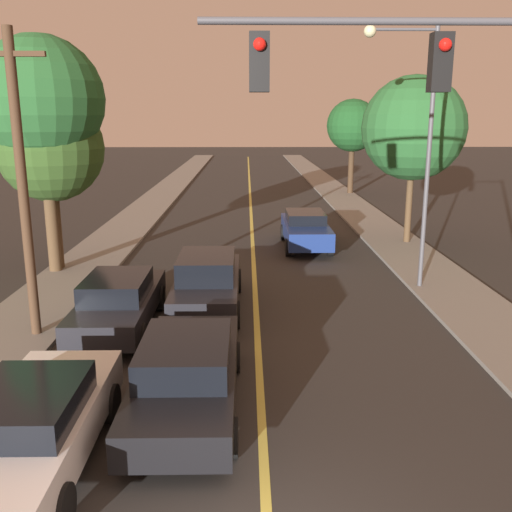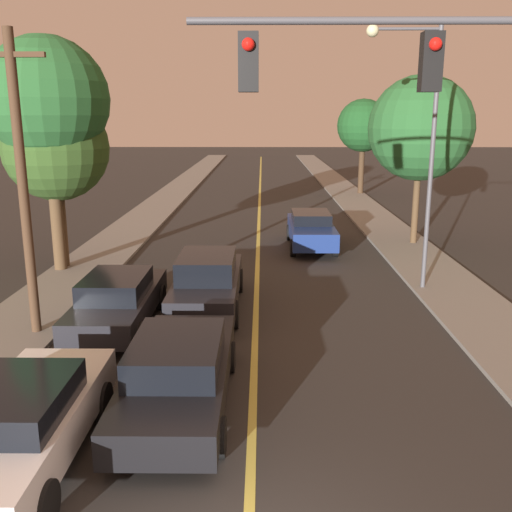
{
  "view_description": "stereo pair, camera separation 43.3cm",
  "coord_description": "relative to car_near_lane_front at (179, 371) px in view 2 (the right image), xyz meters",
  "views": [
    {
      "loc": [
        -0.26,
        -5.54,
        5.41
      ],
      "look_at": [
        0.0,
        9.99,
        1.6
      ],
      "focal_mm": 40.0,
      "sensor_mm": 36.0,
      "label": 1
    },
    {
      "loc": [
        0.17,
        -5.54,
        5.41
      ],
      "look_at": [
        0.0,
        9.99,
        1.6
      ],
      "focal_mm": 40.0,
      "sensor_mm": 36.0,
      "label": 2
    }
  ],
  "objects": [
    {
      "name": "road_surface",
      "position": [
        1.39,
        31.7,
        -0.75
      ],
      "size": [
        9.9,
        80.0,
        0.01
      ],
      "color": "#2D2B28",
      "rests_on": "ground"
    },
    {
      "name": "sidewalk_left",
      "position": [
        -4.82,
        31.7,
        -0.7
      ],
      "size": [
        2.5,
        80.0,
        0.12
      ],
      "color": "gray",
      "rests_on": "ground"
    },
    {
      "name": "sidewalk_right",
      "position": [
        7.59,
        31.7,
        -0.7
      ],
      "size": [
        2.5,
        80.0,
        0.12
      ],
      "color": "gray",
      "rests_on": "ground"
    },
    {
      "name": "car_near_lane_front",
      "position": [
        0.0,
        0.0,
        0.0
      ],
      "size": [
        1.94,
        5.14,
        1.47
      ],
      "color": "black",
      "rests_on": "ground"
    },
    {
      "name": "car_near_lane_second",
      "position": [
        -0.0,
        5.79,
        0.08
      ],
      "size": [
        1.89,
        5.14,
        1.65
      ],
      "color": "black",
      "rests_on": "ground"
    },
    {
      "name": "car_outer_lane_front",
      "position": [
        -2.18,
        -1.89,
        0.02
      ],
      "size": [
        1.88,
        4.64,
        1.47
      ],
      "color": "white",
      "rests_on": "ground"
    },
    {
      "name": "car_outer_lane_second",
      "position": [
        -2.18,
        4.21,
        0.01
      ],
      "size": [
        1.85,
        4.84,
        1.48
      ],
      "color": "black",
      "rests_on": "ground"
    },
    {
      "name": "car_far_oncoming",
      "position": [
        3.61,
        13.75,
        0.04
      ],
      "size": [
        1.9,
        4.96,
        1.5
      ],
      "rotation": [
        0.0,
        0.0,
        3.14
      ],
      "color": "navy",
      "rests_on": "ground"
    },
    {
      "name": "traffic_signal_mast",
      "position": [
        4.73,
        -0.43,
        4.4
      ],
      "size": [
        6.45,
        0.42,
        6.97
      ],
      "color": "#47474C",
      "rests_on": "ground"
    },
    {
      "name": "streetlamp_right",
      "position": [
        6.19,
        7.66,
        4.39
      ],
      "size": [
        2.22,
        0.36,
        7.89
      ],
      "color": "#47474C",
      "rests_on": "ground"
    },
    {
      "name": "utility_pole_left",
      "position": [
        -4.17,
        3.7,
        3.14
      ],
      "size": [
        1.6,
        0.24,
        7.25
      ],
      "color": "#422D1E",
      "rests_on": "ground"
    },
    {
      "name": "tree_left_near",
      "position": [
        -5.62,
        10.17,
        3.57
      ],
      "size": [
        3.65,
        3.65,
        6.05
      ],
      "color": "#4C3823",
      "rests_on": "ground"
    },
    {
      "name": "tree_left_far",
      "position": [
        -5.63,
        9.75,
        5.17
      ],
      "size": [
        4.13,
        4.13,
        7.92
      ],
      "color": "#4C3823",
      "rests_on": "ground"
    },
    {
      "name": "tree_right_near",
      "position": [
        8.52,
        30.6,
        4.02
      ],
      "size": [
        3.6,
        3.6,
        6.49
      ],
      "color": "#3D2B1C",
      "rests_on": "ground"
    },
    {
      "name": "tree_right_far",
      "position": [
        8.09,
        14.29,
        4.17
      ],
      "size": [
        4.32,
        4.32,
        6.98
      ],
      "color": "#4C3823",
      "rests_on": "ground"
    }
  ]
}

